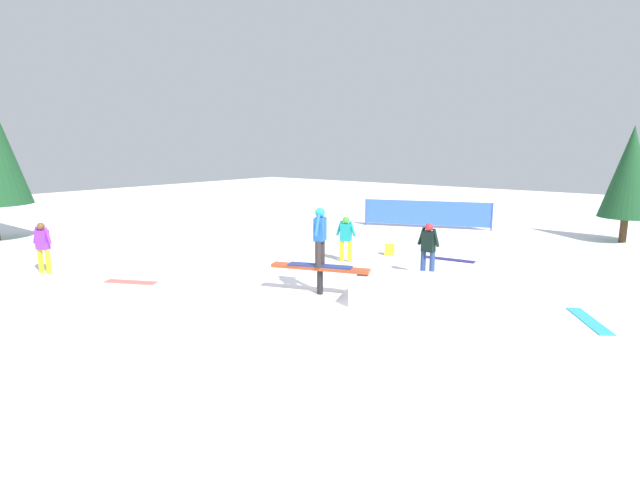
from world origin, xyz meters
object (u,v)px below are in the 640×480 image
Objects in this scene: bystander_purple at (43,245)px; bystander_black at (428,247)px; loose_snowboard_navy at (448,259)px; loose_snowboard_cyan at (589,321)px; pine_tree_far at (630,172)px; bystander_teal at (346,237)px; main_rider_on_rail at (320,238)px; loose_snowboard_coral at (131,282)px; backpack_on_snow at (389,250)px; rail_feature at (320,270)px.

bystander_black reaches higher than bystander_purple.
bystander_purple is at bearing -142.09° from loose_snowboard_navy.
loose_snowboard_cyan is 0.38× the size of pine_tree_far.
loose_snowboard_navy is (-2.26, -2.04, -0.72)m from bystander_teal.
loose_snowboard_cyan is at bearing -31.12° from bystander_teal.
main_rider_on_rail reaches higher than loose_snowboard_cyan.
main_rider_on_rail is 1.05× the size of bystander_black.
main_rider_on_rail is 4.93m from loose_snowboard_coral.
pine_tree_far reaches higher than bystander_purple.
backpack_on_snow is at bearing -147.81° from loose_snowboard_cyan.
bystander_purple is 8.11m from bystander_teal.
backpack_on_snow is at bearing -37.41° from bystander_black.
loose_snowboard_coral is 16.20m from pine_tree_far.
loose_snowboard_navy is 1.02× the size of loose_snowboard_cyan.
bystander_teal reaches higher than loose_snowboard_cyan.
bystander_black is at bearing 111.07° from backpack_on_snow.
loose_snowboard_coral is at bearing -133.78° from loose_snowboard_navy.
pine_tree_far is at bearing -131.90° from rail_feature.
bystander_black reaches higher than loose_snowboard_navy.
bystander_black is 0.92× the size of loose_snowboard_cyan.
pine_tree_far reaches higher than bystander_black.
loose_snowboard_coral is (4.26, 2.12, -0.54)m from rail_feature.
pine_tree_far reaches higher than loose_snowboard_navy.
rail_feature reaches higher than loose_snowboard_navy.
loose_snowboard_navy is 0.38× the size of pine_tree_far.
loose_snowboard_coral is (4.26, 2.12, -1.29)m from main_rider_on_rail.
loose_snowboard_navy is (0.36, -2.13, -0.77)m from bystander_black.
main_rider_on_rail is at bearing 69.80° from backpack_on_snow.
bystander_black is (-1.22, -2.91, 0.23)m from rail_feature.
loose_snowboard_navy is at bearing -119.88° from rail_feature.
backpack_on_snow is at bearing -99.70° from rail_feature.
loose_snowboard_navy is 1.78m from backpack_on_snow.
main_rider_on_rail is (0.00, 0.00, 0.75)m from rail_feature.
bystander_black is (-1.22, -2.91, -0.52)m from main_rider_on_rail.
bystander_purple is 0.97× the size of bystander_black.
pine_tree_far is at bearing -150.47° from loose_snowboard_coral.
bystander_teal is at bearing -85.11° from rail_feature.
loose_snowboard_navy and loose_snowboard_cyan have the same top height.
loose_snowboard_cyan is (-3.95, 1.13, -0.77)m from bystander_black.
bystander_teal is 6.72m from loose_snowboard_cyan.
backpack_on_snow is (1.70, 0.50, 0.16)m from loose_snowboard_navy.
main_rider_on_rail reaches higher than bystander_purple.
loose_snowboard_cyan is (-6.57, 1.21, -0.72)m from bystander_teal.
backpack_on_snow is (0.84, -4.53, -1.13)m from main_rider_on_rail.
bystander_black is 4.18m from loose_snowboard_cyan.
pine_tree_far reaches higher than rail_feature.
loose_snowboard_coral is at bearing -4.69° from bystander_purple.
loose_snowboard_cyan is (-4.31, 3.25, 0.00)m from loose_snowboard_navy.
bystander_black reaches higher than loose_snowboard_coral.
bystander_teal is (-5.46, -5.99, -0.02)m from bystander_purple.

